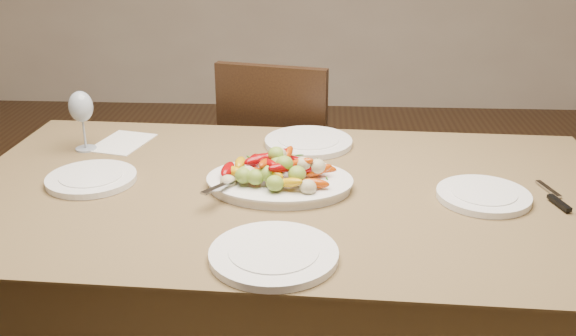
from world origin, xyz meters
The scene contains 12 objects.
dining_table centered at (0.08, -0.28, 0.38)m, with size 1.84×1.04×0.76m, color brown.
chair_far centered at (0.02, 0.55, 0.47)m, with size 0.42×0.42×0.95m, color black, non-canonical shape.
serving_platter centered at (0.06, -0.27, 0.77)m, with size 0.39×0.29×0.02m, color white.
roasted_vegetables centered at (0.06, -0.27, 0.83)m, with size 0.32×0.22×0.09m, color #7C0306, non-canonical shape.
serving_spoon centered at (-0.01, -0.31, 0.81)m, with size 0.28×0.06×0.03m, color #9EA0A8, non-canonical shape.
plate_left centered at (-0.48, -0.26, 0.77)m, with size 0.25×0.25×0.02m, color white.
plate_right centered at (0.61, -0.31, 0.77)m, with size 0.25×0.25×0.02m, color white.
plate_far centered at (0.13, 0.08, 0.77)m, with size 0.29×0.29×0.02m, color white.
plate_near centered at (0.07, -0.65, 0.77)m, with size 0.29×0.29×0.02m, color white.
wine_glass centered at (-0.58, -0.01, 0.86)m, with size 0.08×0.08×0.20m, color #8C99A5, non-canonical shape.
menu_card centered at (-0.49, 0.06, 0.76)m, with size 0.15×0.21×0.00m, color silver.
table_knife centered at (0.80, -0.30, 0.76)m, with size 0.02×0.20×0.01m, color #9EA0A8, non-canonical shape.
Camera 1 is at (0.17, -1.89, 1.49)m, focal length 40.00 mm.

